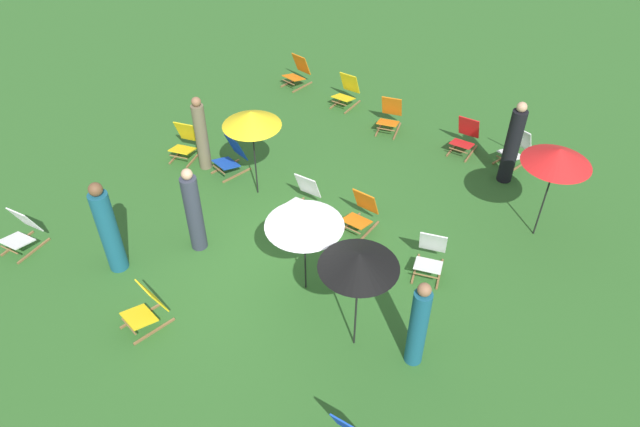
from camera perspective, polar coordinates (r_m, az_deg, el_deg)
The scene contains 22 objects.
ground_plane at distance 10.66m, azimuth -3.66°, elevation -5.51°, with size 40.00×40.00×0.00m, color #2D6026.
deckchair_0 at distance 16.16m, azimuth -2.21°, elevation 13.66°, with size 0.58×0.82×0.83m.
deckchair_1 at distance 12.17m, azimuth -27.13°, elevation -1.59°, with size 0.56×0.81×0.83m.
deckchair_2 at distance 10.56m, azimuth 10.74°, elevation -4.04°, with size 0.68×0.87×0.83m.
deckchair_3 at distance 15.21m, azimuth 2.62°, elevation 11.82°, with size 0.49×0.76×0.83m.
deckchair_4 at distance 13.55m, azimuth -13.06°, elevation 6.81°, with size 0.66×0.86×0.83m.
deckchair_5 at distance 9.96m, azimuth -16.62°, elevation -8.83°, with size 0.63×0.84×0.83m.
deckchair_7 at distance 11.27m, azimuth 4.05°, elevation 0.07°, with size 0.50×0.77×0.83m.
deckchair_9 at distance 11.62m, azimuth -1.57°, elevation 1.64°, with size 0.51×0.78×0.83m.
deckchair_10 at distance 13.78m, azimuth 14.01°, elevation 7.28°, with size 0.51×0.78×0.83m.
deckchair_11 at distance 14.26m, azimuth 6.84°, elevation 9.46°, with size 0.66×0.86×0.83m.
deckchair_12 at distance 13.72m, azimuth 18.61°, elevation 6.10°, with size 0.66×0.86×0.83m.
deckchair_13 at distance 12.87m, azimuth -8.65°, elevation 5.50°, with size 0.64×0.85×0.83m.
umbrella_0 at distance 8.19m, azimuth 3.83°, elevation -4.60°, with size 1.18×1.18×2.01m.
umbrella_1 at distance 9.25m, azimuth -1.55°, elevation -0.58°, with size 1.29×1.29×1.71m.
umbrella_2 at distance 11.02m, azimuth 22.25°, elevation 5.19°, with size 1.23×1.23×1.98m.
umbrella_3 at distance 11.37m, azimuth -6.72°, elevation 9.20°, with size 1.16×1.16×1.96m.
person_0 at distance 12.80m, azimuth 18.29°, elevation 6.40°, with size 0.32×0.32×1.89m.
person_1 at distance 10.77m, azimuth -12.25°, elevation 0.17°, with size 0.36×0.36×1.79m.
person_2 at distance 10.72m, azimuth -20.00°, elevation -1.50°, with size 0.37×0.37×1.91m.
person_3 at distance 12.85m, azimuth -11.53°, elevation 7.54°, with size 0.33×0.33×1.74m.
person_4 at distance 8.87m, azimuth 9.58°, elevation -10.78°, with size 0.36×0.36×1.70m.
Camera 1 is at (4.73, -5.72, 7.66)m, focal length 32.73 mm.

